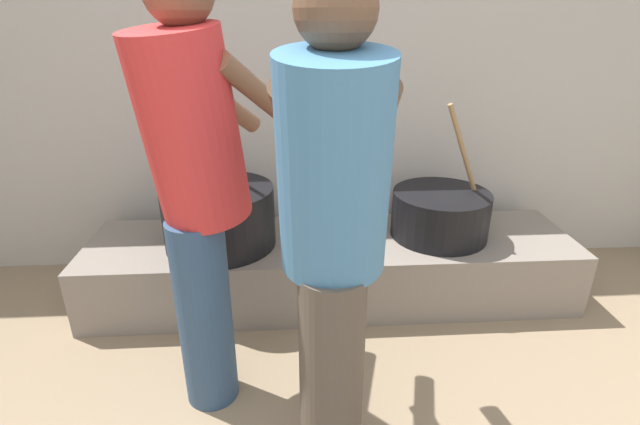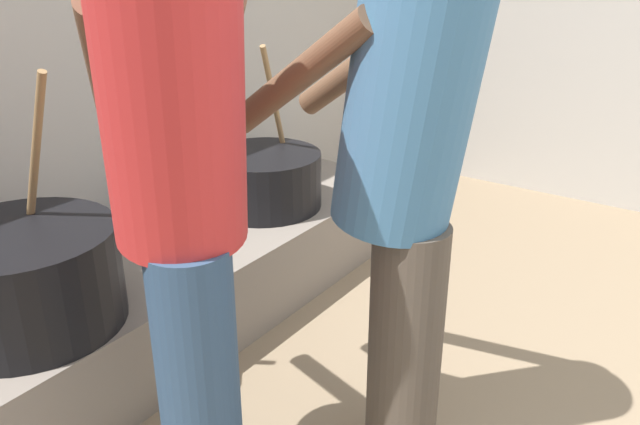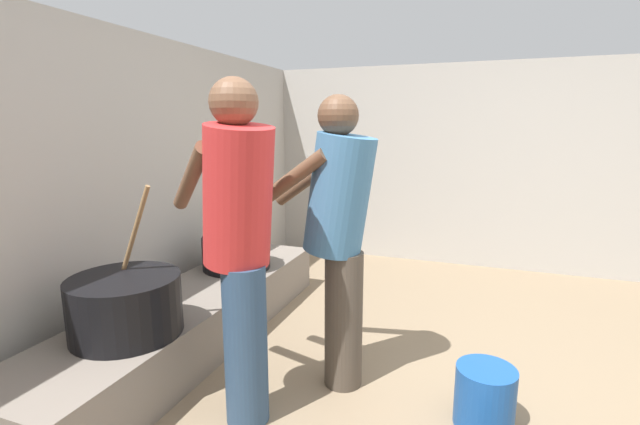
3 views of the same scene
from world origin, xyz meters
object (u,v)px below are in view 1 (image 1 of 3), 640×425
at_px(cooking_pot_main, 219,217).
at_px(cooking_pot_secondary, 440,214).
at_px(cook_in_red_shirt, 197,179).
at_px(cook_in_blue_shirt, 333,226).

xyz_separation_m(cooking_pot_main, cooking_pot_secondary, (1.12, 0.03, -0.03)).
height_order(cooking_pot_main, cook_in_red_shirt, cook_in_red_shirt).
xyz_separation_m(cook_in_red_shirt, cook_in_blue_shirt, (0.42, -0.33, -0.03)).
distance_m(cooking_pot_main, cooking_pot_secondary, 1.12).
relative_size(cooking_pot_main, cooking_pot_secondary, 1.09).
height_order(cooking_pot_secondary, cook_in_red_shirt, cook_in_red_shirt).
xyz_separation_m(cooking_pot_secondary, cook_in_blue_shirt, (-0.65, -1.00, 0.41)).
relative_size(cooking_pot_secondary, cook_in_blue_shirt, 0.46).
height_order(cooking_pot_secondary, cook_in_blue_shirt, cook_in_blue_shirt).
distance_m(cooking_pot_secondary, cook_in_red_shirt, 1.34).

